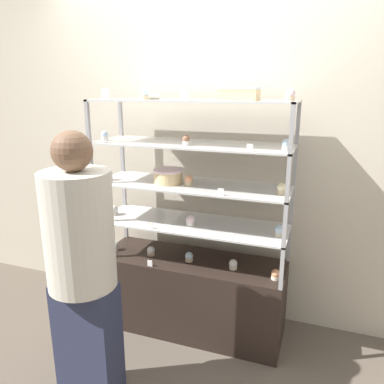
{
  "coord_description": "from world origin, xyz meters",
  "views": [
    {
      "loc": [
        0.83,
        -2.3,
        1.74
      ],
      "look_at": [
        0.0,
        0.0,
        1.06
      ],
      "focal_mm": 35.0,
      "sensor_mm": 36.0,
      "label": 1
    }
  ],
  "objects": [
    {
      "name": "cupcake_6",
      "position": [
        0.01,
        -0.05,
        0.87
      ],
      "size": [
        0.06,
        0.06,
        0.07
      ],
      "color": "white",
      "rests_on": "display_riser_lower"
    },
    {
      "name": "back_wall",
      "position": [
        0.0,
        0.37,
        1.3
      ],
      "size": [
        8.0,
        0.05,
        2.6
      ],
      "color": "beige",
      "rests_on": "ground_plane"
    },
    {
      "name": "price_tag_3",
      "position": [
        0.42,
        -0.2,
        1.41
      ],
      "size": [
        0.04,
        0.0,
        0.04
      ],
      "color": "white",
      "rests_on": "display_riser_upper"
    },
    {
      "name": "customer_figure",
      "position": [
        -0.33,
        -0.8,
        0.82
      ],
      "size": [
        0.36,
        0.36,
        1.54
      ],
      "color": "#282D47",
      "rests_on": "ground_plane"
    },
    {
      "name": "cupcake_7",
      "position": [
        0.6,
        -0.04,
        0.87
      ],
      "size": [
        0.06,
        0.06,
        0.07
      ],
      "color": "beige",
      "rests_on": "display_riser_lower"
    },
    {
      "name": "sheet_cake_frosted",
      "position": [
        0.31,
        -0.03,
        1.7
      ],
      "size": [
        0.23,
        0.17,
        0.07
      ],
      "color": "#DBBC84",
      "rests_on": "display_riser_top"
    },
    {
      "name": "cupcake_11",
      "position": [
        -0.61,
        -0.07,
        1.42
      ],
      "size": [
        0.05,
        0.05,
        0.07
      ],
      "color": "white",
      "rests_on": "display_riser_upper"
    },
    {
      "name": "cupcake_5",
      "position": [
        -0.6,
        -0.04,
        0.87
      ],
      "size": [
        0.06,
        0.06,
        0.07
      ],
      "color": "beige",
      "rests_on": "display_riser_lower"
    },
    {
      "name": "cupcake_12",
      "position": [
        0.0,
        -0.11,
        1.42
      ],
      "size": [
        0.05,
        0.05,
        0.07
      ],
      "color": "white",
      "rests_on": "display_riser_upper"
    },
    {
      "name": "cupcake_2",
      "position": [
        -0.01,
        -0.04,
        0.59
      ],
      "size": [
        0.06,
        0.06,
        0.07
      ],
      "color": "#CCB28C",
      "rests_on": "display_base"
    },
    {
      "name": "display_riser_lower",
      "position": [
        0.0,
        0.0,
        0.82
      ],
      "size": [
        1.32,
        0.44,
        0.28
      ],
      "color": "#99999E",
      "rests_on": "display_base"
    },
    {
      "name": "price_tag_0",
      "position": [
        -0.23,
        -0.2,
        0.58
      ],
      "size": [
        0.04,
        0.0,
        0.04
      ],
      "color": "white",
      "rests_on": "display_base"
    },
    {
      "name": "cupcake_0",
      "position": [
        -0.6,
        -0.05,
        0.59
      ],
      "size": [
        0.06,
        0.06,
        0.07
      ],
      "color": "beige",
      "rests_on": "display_base"
    },
    {
      "name": "ground_plane",
      "position": [
        0.0,
        0.0,
        0.0
      ],
      "size": [
        20.0,
        20.0,
        0.0
      ],
      "primitive_type": "plane",
      "color": "brown"
    },
    {
      "name": "cupcake_1",
      "position": [
        -0.3,
        -0.04,
        0.59
      ],
      "size": [
        0.06,
        0.06,
        0.07
      ],
      "color": "#CCB28C",
      "rests_on": "display_base"
    },
    {
      "name": "price_tag_1",
      "position": [
        -0.22,
        -0.2,
        0.86
      ],
      "size": [
        0.04,
        0.0,
        0.04
      ],
      "color": "white",
      "rests_on": "display_riser_lower"
    },
    {
      "name": "cupcake_17",
      "position": [
        0.61,
        -0.06,
        1.7
      ],
      "size": [
        0.06,
        0.06,
        0.07
      ],
      "color": "#CCB28C",
      "rests_on": "display_riser_top"
    },
    {
      "name": "display_riser_upper",
      "position": [
        0.0,
        0.0,
        1.37
      ],
      "size": [
        1.32,
        0.44,
        0.28
      ],
      "color": "#99999E",
      "rests_on": "display_riser_middle"
    },
    {
      "name": "cupcake_9",
      "position": [
        -0.01,
        -0.05,
        1.15
      ],
      "size": [
        0.05,
        0.05,
        0.07
      ],
      "color": "#CCB28C",
      "rests_on": "display_riser_middle"
    },
    {
      "name": "cupcake_8",
      "position": [
        -0.59,
        -0.09,
        1.15
      ],
      "size": [
        0.05,
        0.05,
        0.07
      ],
      "color": "white",
      "rests_on": "display_riser_middle"
    },
    {
      "name": "display_riser_top",
      "position": [
        0.0,
        0.0,
        1.65
      ],
      "size": [
        1.32,
        0.44,
        0.28
      ],
      "color": "#99999E",
      "rests_on": "display_riser_upper"
    },
    {
      "name": "price_tag_4",
      "position": [
        0.03,
        -0.2,
        1.69
      ],
      "size": [
        0.04,
        0.0,
        0.04
      ],
      "color": "white",
      "rests_on": "display_riser_top"
    },
    {
      "name": "donut_glazed",
      "position": [
        -0.3,
        0.04,
        1.68
      ],
      "size": [
        0.12,
        0.12,
        0.03
      ],
      "color": "#EFE5CC",
      "rests_on": "display_riser_top"
    },
    {
      "name": "cupcake_15",
      "position": [
        -0.31,
        -0.06,
        1.7
      ],
      "size": [
        0.06,
        0.06,
        0.07
      ],
      "color": "#CCB28C",
      "rests_on": "display_riser_top"
    },
    {
      "name": "cupcake_10",
      "position": [
        0.6,
        -0.06,
        1.15
      ],
      "size": [
        0.05,
        0.05,
        0.07
      ],
      "color": "#CCB28C",
      "rests_on": "display_riser_middle"
    },
    {
      "name": "cupcake_13",
      "position": [
        0.61,
        -0.09,
        1.42
      ],
      "size": [
        0.05,
        0.05,
        0.07
      ],
      "color": "white",
      "rests_on": "display_riser_upper"
    },
    {
      "name": "display_riser_middle",
      "position": [
        0.0,
        0.0,
        1.1
      ],
      "size": [
        1.32,
        0.44,
        0.28
      ],
      "color": "#99999E",
      "rests_on": "display_riser_lower"
    },
    {
      "name": "price_tag_2",
      "position": [
        0.26,
        -0.2,
        1.13
      ],
      "size": [
        0.04,
        0.0,
        0.04
      ],
      "color": "white",
      "rests_on": "display_riser_middle"
    },
    {
      "name": "cupcake_16",
      "position": [
        -0.01,
        -0.12,
        1.7
      ],
      "size": [
        0.06,
        0.06,
        0.07
      ],
      "color": "white",
      "rests_on": "display_riser_top"
    },
    {
      "name": "cupcake_14",
      "position": [
        -0.61,
        -0.04,
        1.7
      ],
      "size": [
        0.06,
        0.06,
        0.07
      ],
      "color": "white",
      "rests_on": "display_riser_top"
    },
    {
      "name": "display_base",
      "position": [
        0.0,
        0.0,
        0.28
      ],
      "size": [
        1.32,
        0.44,
        0.56
      ],
      "color": "black",
      "rests_on": "ground_plane"
    },
    {
      "name": "cupcake_4",
      "position": [
        0.6,
        -0.09,
        0.59
      ],
      "size": [
        0.06,
        0.06,
        0.07
      ],
      "color": "beige",
      "rests_on": "display_base"
    },
    {
      "name": "cupcake_3",
      "position": [
        0.31,
        -0.04,
        0.59
      ],
      "size": [
        0.06,
        0.06,
        0.07
      ],
      "color": "beige",
      "rests_on": "display_base"
    },
    {
      "name": "layer_cake_centerpiece",
      "position": [
        -0.16,
        -0.03,
        1.16
      ],
      "size": [
        0.2,
        0.2,
        0.09
      ],
      "color": "#DBBC84",
      "rests_on": "display_riser_middle"
    }
  ]
}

